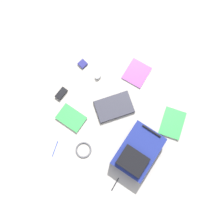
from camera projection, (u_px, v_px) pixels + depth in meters
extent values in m
plane|color=gray|center=(114.00, 118.00, 2.26)|extent=(3.95, 3.95, 0.00)
cube|color=navy|center=(138.00, 151.00, 2.12)|extent=(0.32, 0.46, 0.15)
cube|color=black|center=(133.00, 161.00, 2.01)|extent=(0.24, 0.20, 0.04)
cylinder|color=black|center=(152.00, 131.00, 2.08)|extent=(0.19, 0.02, 0.02)
cube|color=#24242C|center=(114.00, 107.00, 2.27)|extent=(0.40, 0.42, 0.02)
cube|color=#2D2D38|center=(114.00, 107.00, 2.26)|extent=(0.39, 0.41, 0.01)
cube|color=silver|center=(71.00, 118.00, 2.25)|extent=(0.25, 0.18, 0.02)
cube|color=#2D8C3F|center=(71.00, 118.00, 2.24)|extent=(0.26, 0.18, 0.00)
cube|color=silver|center=(172.00, 123.00, 2.24)|extent=(0.26, 0.31, 0.02)
cube|color=#2D8C3F|center=(173.00, 123.00, 2.23)|extent=(0.27, 0.32, 0.00)
cube|color=silver|center=(137.00, 73.00, 2.35)|extent=(0.22, 0.25, 0.01)
cube|color=purple|center=(137.00, 73.00, 2.34)|extent=(0.23, 0.26, 0.00)
ellipsoid|color=silver|center=(98.00, 75.00, 2.32)|extent=(0.08, 0.10, 0.04)
torus|color=#4C4C51|center=(84.00, 150.00, 2.19)|extent=(0.15, 0.15, 0.02)
cube|color=black|center=(61.00, 94.00, 2.29)|extent=(0.07, 0.13, 0.03)
cylinder|color=black|center=(115.00, 184.00, 2.14)|extent=(0.02, 0.13, 0.01)
cylinder|color=#1933B2|center=(55.00, 149.00, 2.20)|extent=(0.05, 0.15, 0.01)
cube|color=navy|center=(83.00, 64.00, 2.36)|extent=(0.09, 0.09, 0.02)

